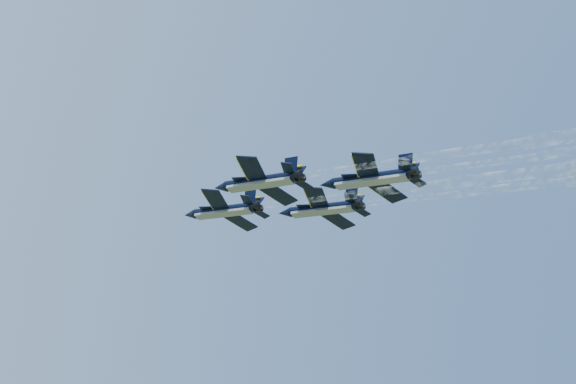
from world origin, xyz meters
TOP-DOWN VIEW (x-y plane):
  - jet_lead at (-1.62, 15.86)m, footprint 11.67×16.45m
  - jet_left at (-5.22, 1.38)m, footprint 11.67×16.45m
  - jet_right at (10.00, 5.15)m, footprint 11.67×16.45m
  - jet_slot at (6.20, -9.48)m, footprint 11.67×16.45m
  - smoke_trail_lead at (11.91, -30.46)m, footprint 19.46×61.20m

SIDE VIEW (x-z plane):
  - jet_lead at x=-1.62m, z-range 94.87..99.73m
  - jet_left at x=-5.22m, z-range 94.87..99.73m
  - jet_right at x=10.00m, z-range 94.87..99.73m
  - jet_slot at x=6.20m, z-range 94.87..99.73m
  - smoke_trail_lead at x=11.91m, z-range 96.06..98.60m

